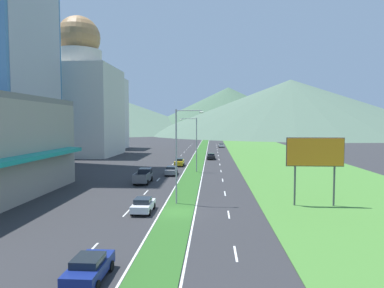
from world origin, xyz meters
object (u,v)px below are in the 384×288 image
(car_4, at_px, (171,170))
(car_3, at_px, (143,205))
(car_5, at_px, (89,268))
(street_lamp_near, at_px, (179,150))
(billboard_roadside, at_px, (315,155))
(car_2, at_px, (221,145))
(motorcycle_rider, at_px, (151,174))
(car_1, at_px, (211,156))
(street_lamp_mid, at_px, (195,141))
(pickup_truck_0, at_px, (144,176))
(car_0, at_px, (179,162))

(car_4, bearing_deg, car_3, -179.69)
(car_3, xyz_separation_m, car_5, (-0.06, -14.60, 0.01))
(street_lamp_near, distance_m, billboard_roadside, 14.69)
(street_lamp_near, relative_size, car_2, 2.19)
(car_3, height_order, motorcycle_rider, motorcycle_rider)
(car_4, bearing_deg, car_5, -179.90)
(street_lamp_near, xyz_separation_m, car_5, (-3.35, -18.21, -5.23))
(car_1, relative_size, motorcycle_rider, 2.24)
(street_lamp_near, distance_m, car_5, 19.25)
(car_4, distance_m, motorcycle_rider, 4.53)
(street_lamp_mid, xyz_separation_m, car_2, (6.47, 61.72, -4.95))
(car_1, relative_size, car_5, 1.10)
(car_5, bearing_deg, pickup_truck_0, 6.10)
(billboard_roadside, bearing_deg, street_lamp_mid, 120.72)
(car_2, distance_m, pickup_truck_0, 74.16)
(car_5, bearing_deg, street_lamp_near, -10.43)
(car_1, xyz_separation_m, motorcycle_rider, (-9.75, -28.56, -0.00))
(street_lamp_near, xyz_separation_m, car_4, (-3.42, 20.33, -5.21))
(car_0, bearing_deg, motorcycle_rider, 168.47)
(street_lamp_mid, height_order, car_5, street_lamp_mid)
(car_2, bearing_deg, pickup_truck_0, -10.55)
(car_4, height_order, car_5, car_4)
(car_1, relative_size, car_3, 1.11)
(car_2, bearing_deg, car_0, -10.79)
(street_lamp_near, xyz_separation_m, car_1, (3.38, 45.46, -5.24))
(street_lamp_near, relative_size, car_4, 2.40)
(car_1, bearing_deg, motorcycle_rider, -18.85)
(street_lamp_mid, xyz_separation_m, car_1, (2.93, 21.56, -4.93))
(billboard_roadside, distance_m, motorcycle_rider, 27.47)
(car_2, relative_size, car_5, 1.18)
(pickup_truck_0, bearing_deg, car_1, -17.03)
(street_lamp_near, bearing_deg, car_3, -132.28)
(car_0, distance_m, car_4, 12.05)
(street_lamp_near, xyz_separation_m, car_2, (6.93, 85.63, -5.26))
(car_1, distance_m, car_2, 40.32)
(billboard_roadside, xyz_separation_m, car_0, (-17.90, 32.43, -4.80))
(car_1, xyz_separation_m, car_5, (-6.73, -63.68, 0.01))
(car_5, bearing_deg, motorcycle_rider, 4.92)
(billboard_roadside, distance_m, car_3, 18.96)
(billboard_roadside, distance_m, car_2, 86.16)
(street_lamp_near, relative_size, car_5, 2.59)
(street_lamp_mid, height_order, pickup_truck_0, street_lamp_mid)
(car_2, relative_size, car_3, 1.19)
(street_lamp_near, bearing_deg, car_4, 99.54)
(car_4, distance_m, car_5, 38.54)
(billboard_roadside, height_order, car_0, billboard_roadside)
(pickup_truck_0, bearing_deg, car_0, -9.92)
(car_1, distance_m, car_3, 49.53)
(billboard_roadside, xyz_separation_m, car_3, (-17.97, -3.56, -4.85))
(car_4, xyz_separation_m, car_5, (0.07, -38.54, -0.02))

